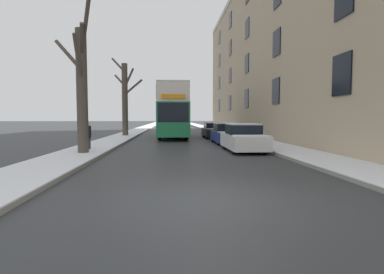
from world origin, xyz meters
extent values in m
plane|color=#303335|center=(0.00, 0.00, 0.00)|extent=(320.00, 320.00, 0.00)
cube|color=gray|center=(-5.28, 53.00, 0.07)|extent=(2.44, 130.00, 0.13)
cube|color=white|center=(-5.28, 53.00, 0.15)|extent=(2.41, 130.00, 0.03)
cube|color=gray|center=(5.28, 53.00, 0.07)|extent=(2.44, 130.00, 0.13)
cube|color=white|center=(5.28, 53.00, 0.15)|extent=(2.41, 130.00, 0.03)
cube|color=tan|center=(11.00, 22.21, 8.32)|extent=(9.00, 45.79, 16.63)
cube|color=black|center=(6.47, 6.09, 3.66)|extent=(0.08, 1.40, 1.80)
cube|color=black|center=(6.47, 14.15, 3.66)|extent=(0.08, 1.40, 1.80)
cube|color=black|center=(6.47, 22.21, 3.66)|extent=(0.08, 1.40, 1.80)
cube|color=black|center=(6.47, 30.27, 3.66)|extent=(0.08, 1.40, 1.80)
cube|color=black|center=(6.47, 38.33, 3.66)|extent=(0.08, 1.40, 1.80)
cube|color=black|center=(6.47, 14.15, 6.99)|extent=(0.08, 1.40, 1.80)
cube|color=black|center=(6.47, 22.21, 6.99)|extent=(0.08, 1.40, 1.80)
cube|color=black|center=(6.47, 30.27, 6.99)|extent=(0.08, 1.40, 1.80)
cube|color=black|center=(6.47, 38.33, 6.99)|extent=(0.08, 1.40, 1.80)
cube|color=black|center=(6.47, 22.21, 10.31)|extent=(0.08, 1.40, 1.80)
cube|color=black|center=(6.47, 30.27, 10.31)|extent=(0.08, 1.40, 1.80)
cube|color=black|center=(6.47, 38.33, 10.31)|extent=(0.08, 1.40, 1.80)
cube|color=black|center=(6.47, 30.27, 13.64)|extent=(0.08, 1.40, 1.80)
cube|color=black|center=(6.47, 38.33, 13.64)|extent=(0.08, 1.40, 1.80)
cylinder|color=#4C4238|center=(-5.05, 7.96, 2.95)|extent=(0.50, 0.50, 5.91)
cylinder|color=#4C4238|center=(-4.89, 7.48, 5.23)|extent=(0.54, 1.14, 1.40)
cylinder|color=#4C4238|center=(-5.02, 7.38, 4.37)|extent=(0.25, 1.32, 2.11)
cylinder|color=#4C4238|center=(-4.58, 7.14, 6.02)|extent=(1.17, 1.85, 3.02)
cylinder|color=#4C4238|center=(-5.86, 8.69, 4.85)|extent=(1.82, 1.67, 1.78)
cylinder|color=#4C4238|center=(-5.14, 22.08, 3.42)|extent=(0.54, 0.54, 6.83)
cylinder|color=#4C4238|center=(-4.71, 21.90, 5.48)|extent=(1.08, 0.62, 1.80)
cylinder|color=#4C4238|center=(-5.70, 22.86, 5.36)|extent=(1.32, 1.74, 1.30)
cylinder|color=#4C4238|center=(-5.82, 22.77, 6.81)|extent=(1.56, 1.59, 1.58)
cylinder|color=#4C4238|center=(-4.31, 21.70, 4.62)|extent=(1.83, 0.98, 1.41)
cube|color=#1E7A47|center=(-0.70, 21.23, 1.67)|extent=(2.53, 11.32, 2.66)
cube|color=silver|center=(-0.70, 21.23, 3.72)|extent=(2.48, 11.10, 1.44)
cube|color=beige|center=(-0.70, 21.23, 4.50)|extent=(2.48, 11.10, 0.12)
cube|color=black|center=(-0.70, 21.23, 2.19)|extent=(2.56, 9.96, 1.38)
cube|color=black|center=(-0.70, 21.23, 3.79)|extent=(2.56, 9.96, 1.10)
cube|color=black|center=(-0.70, 15.59, 2.19)|extent=(2.28, 0.06, 1.45)
cube|color=orange|center=(-0.70, 15.58, 3.36)|extent=(1.77, 0.05, 0.32)
cylinder|color=black|center=(-1.80, 17.84, 0.53)|extent=(0.30, 1.05, 1.05)
cylinder|color=black|center=(0.39, 17.84, 0.53)|extent=(0.30, 1.05, 1.05)
cylinder|color=black|center=(-1.80, 24.40, 0.53)|extent=(0.30, 1.05, 1.05)
cylinder|color=black|center=(0.39, 24.40, 0.53)|extent=(0.30, 1.05, 1.05)
cube|color=silver|center=(2.99, 9.30, 0.53)|extent=(1.83, 4.10, 0.72)
cube|color=black|center=(2.99, 9.46, 1.15)|extent=(1.58, 2.05, 0.53)
cube|color=white|center=(2.99, 9.46, 1.45)|extent=(1.54, 1.95, 0.07)
cube|color=white|center=(2.99, 7.84, 0.92)|extent=(1.65, 1.07, 0.06)
cylinder|color=black|center=(2.19, 8.06, 0.32)|extent=(0.20, 0.64, 0.64)
cylinder|color=black|center=(3.80, 8.06, 0.32)|extent=(0.20, 0.64, 0.64)
cylinder|color=black|center=(2.19, 10.53, 0.32)|extent=(0.20, 0.64, 0.64)
cylinder|color=black|center=(3.80, 10.53, 0.32)|extent=(0.20, 0.64, 0.64)
cube|color=navy|center=(2.99, 14.22, 0.50)|extent=(1.73, 4.01, 0.67)
cube|color=black|center=(2.99, 14.38, 1.11)|extent=(1.49, 2.01, 0.55)
cube|color=white|center=(2.99, 14.38, 1.41)|extent=(1.45, 1.91, 0.05)
cube|color=white|center=(2.99, 12.79, 0.86)|extent=(1.56, 1.05, 0.04)
cylinder|color=black|center=(2.24, 13.01, 0.31)|extent=(0.20, 0.63, 0.63)
cylinder|color=black|center=(3.75, 13.01, 0.31)|extent=(0.20, 0.63, 0.63)
cylinder|color=black|center=(2.24, 15.42, 0.31)|extent=(0.20, 0.63, 0.63)
cylinder|color=black|center=(3.75, 15.42, 0.31)|extent=(0.20, 0.63, 0.63)
cube|color=black|center=(2.99, 20.24, 0.50)|extent=(1.79, 4.13, 0.66)
cube|color=black|center=(2.99, 20.40, 1.07)|extent=(1.54, 2.06, 0.48)
cube|color=white|center=(2.99, 20.40, 1.34)|extent=(1.50, 1.96, 0.04)
cube|color=white|center=(2.99, 18.77, 0.85)|extent=(1.61, 1.08, 0.04)
cylinder|color=black|center=(2.21, 19.00, 0.31)|extent=(0.20, 0.62, 0.62)
cylinder|color=black|center=(3.78, 19.00, 0.31)|extent=(0.20, 0.62, 0.62)
cylinder|color=black|center=(2.21, 21.47, 0.31)|extent=(0.20, 0.62, 0.62)
cylinder|color=black|center=(3.78, 21.47, 0.31)|extent=(0.20, 0.62, 0.62)
cylinder|color=navy|center=(-5.30, 9.52, 0.37)|extent=(0.16, 0.16, 0.73)
cylinder|color=navy|center=(-5.23, 9.65, 0.37)|extent=(0.16, 0.16, 0.73)
cylinder|color=black|center=(-5.26, 9.58, 1.05)|extent=(0.34, 0.34, 0.64)
sphere|color=beige|center=(-5.26, 9.58, 1.47)|extent=(0.20, 0.20, 0.20)
camera|label=1|loc=(-0.97, -6.47, 1.79)|focal=28.00mm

